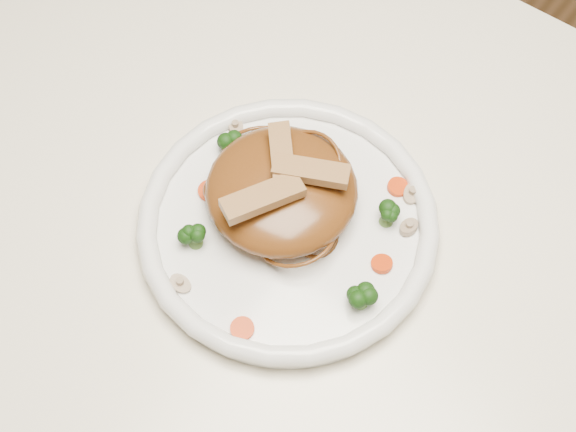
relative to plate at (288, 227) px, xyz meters
The scene contains 19 objects.
table 0.12m from the plate, 13.83° to the left, with size 1.20×0.80×0.75m.
plate is the anchor object (origin of this frame).
noodle_mound 0.04m from the plate, 142.91° to the left, with size 0.15×0.15×0.05m, color #5B2F11.
chicken_a 0.07m from the plate, 83.27° to the left, with size 0.07×0.02×0.01m, color #A2784C.
chicken_b 0.08m from the plate, 134.74° to the left, with size 0.06×0.02×0.01m, color #A2784C.
chicken_c 0.07m from the plate, 126.98° to the right, with size 0.08×0.02×0.01m, color #A2784C.
broccoli_0 0.10m from the plate, 37.98° to the left, with size 0.03×0.03×0.03m, color #11370B, non-canonical shape.
broccoli_1 0.11m from the plate, 161.12° to the left, with size 0.03×0.03×0.03m, color #11370B, non-canonical shape.
broccoli_2 0.09m from the plate, 128.73° to the right, with size 0.03×0.03×0.03m, color #11370B, non-canonical shape.
broccoli_3 0.11m from the plate, 14.46° to the right, with size 0.03×0.03×0.03m, color #11370B, non-canonical shape.
carrot_0 0.12m from the plate, 56.96° to the left, with size 0.02×0.02×0.01m, color red.
carrot_1 0.09m from the plate, 167.07° to the right, with size 0.02×0.02×0.01m, color red.
carrot_2 0.10m from the plate, 10.04° to the left, with size 0.02×0.02×0.01m, color red.
carrot_3 0.08m from the plate, 114.07° to the left, with size 0.02×0.02×0.01m, color red.
carrot_4 0.12m from the plate, 73.48° to the right, with size 0.02×0.02×0.01m, color red.
mushroom_0 0.12m from the plate, 109.48° to the right, with size 0.02×0.02×0.01m, color tan.
mushroom_1 0.12m from the plate, 34.05° to the left, with size 0.02×0.02×0.01m, color tan.
mushroom_2 0.13m from the plate, 152.95° to the left, with size 0.02×0.02×0.01m, color tan.
mushroom_3 0.13m from the plate, 51.62° to the left, with size 0.02×0.02×0.01m, color tan.
Camera 1 is at (0.16, -0.31, 1.43)m, focal length 48.36 mm.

